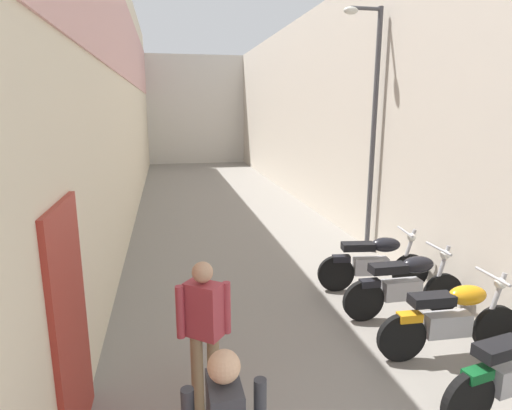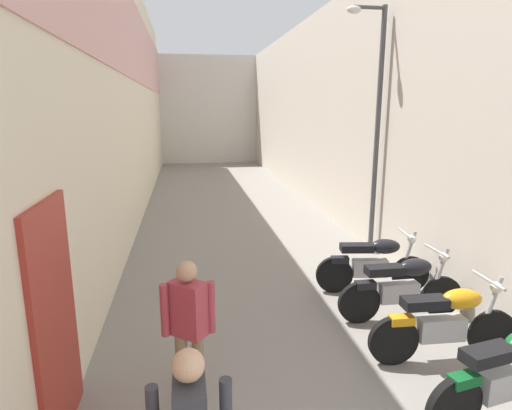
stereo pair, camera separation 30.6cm
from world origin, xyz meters
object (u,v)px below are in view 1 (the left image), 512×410
at_px(motorcycle_fourth, 405,284).
at_px(pedestrian_mid_alley, 204,326).
at_px(motorcycle_third, 452,318).
at_px(street_lamp, 370,116).
at_px(motorcycle_fifth, 374,261).

bearing_deg(motorcycle_fourth, pedestrian_mid_alley, -154.89).
height_order(motorcycle_third, pedestrian_mid_alley, pedestrian_mid_alley).
bearing_deg(street_lamp, pedestrian_mid_alley, -131.28).
height_order(pedestrian_mid_alley, street_lamp, street_lamp).
relative_size(motorcycle_fifth, street_lamp, 0.38).
relative_size(motorcycle_third, pedestrian_mid_alley, 1.18).
relative_size(motorcycle_third, motorcycle_fourth, 1.00).
distance_m(motorcycle_third, motorcycle_fifth, 1.98).
xyz_separation_m(motorcycle_third, pedestrian_mid_alley, (-2.99, -0.36, 0.42)).
height_order(motorcycle_fifth, pedestrian_mid_alley, pedestrian_mid_alley).
bearing_deg(motorcycle_fifth, motorcycle_third, -90.00).
distance_m(motorcycle_third, motorcycle_fourth, 1.04).
height_order(motorcycle_third, motorcycle_fourth, same).
bearing_deg(motorcycle_fourth, motorcycle_fifth, 90.01).
height_order(motorcycle_third, motorcycle_fifth, same).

